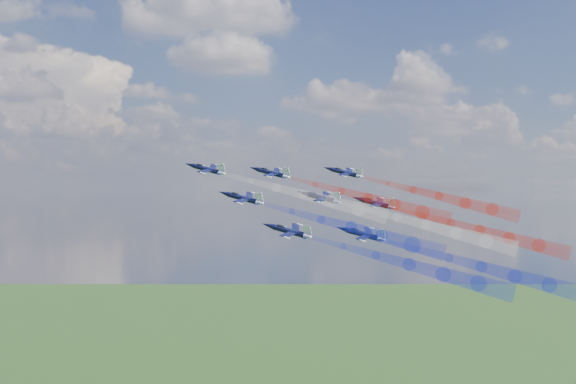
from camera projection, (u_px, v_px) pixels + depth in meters
name	position (u px, v px, depth m)	size (l,w,h in m)	color
jet_lead	(207.00, 169.00, 168.98)	(8.65, 10.81, 2.88)	black
trail_lead	(304.00, 195.00, 162.71)	(3.60, 39.02, 3.60)	white
jet_inner_left	(243.00, 198.00, 154.04)	(8.65, 10.81, 2.88)	black
trail_inner_left	(351.00, 227.00, 147.78)	(3.60, 39.02, 3.60)	#1727C8
jet_inner_right	(271.00, 173.00, 173.54)	(8.65, 10.81, 2.88)	black
trail_inner_right	(368.00, 198.00, 167.28)	(3.60, 39.02, 3.60)	red
jet_outer_left	(289.00, 231.00, 141.50)	(8.65, 10.81, 2.88)	black
trail_outer_left	(409.00, 265.00, 135.24)	(3.60, 39.02, 3.60)	#1727C8
jet_center_third	(321.00, 197.00, 162.46)	(8.65, 10.81, 2.88)	black
trail_center_third	(426.00, 225.00, 156.19)	(3.60, 39.02, 3.60)	white
jet_outer_right	(345.00, 173.00, 182.62)	(8.65, 10.81, 2.88)	black
trail_outer_right	(439.00, 196.00, 176.35)	(3.60, 39.02, 3.60)	red
jet_rear_left	(363.00, 234.00, 147.41)	(8.65, 10.81, 2.88)	black
trail_rear_left	(481.00, 267.00, 141.15)	(3.60, 39.02, 3.60)	#1727C8
jet_rear_right	(375.00, 203.00, 167.24)	(8.65, 10.81, 2.88)	black
trail_rear_right	(480.00, 230.00, 160.98)	(3.60, 39.02, 3.60)	red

